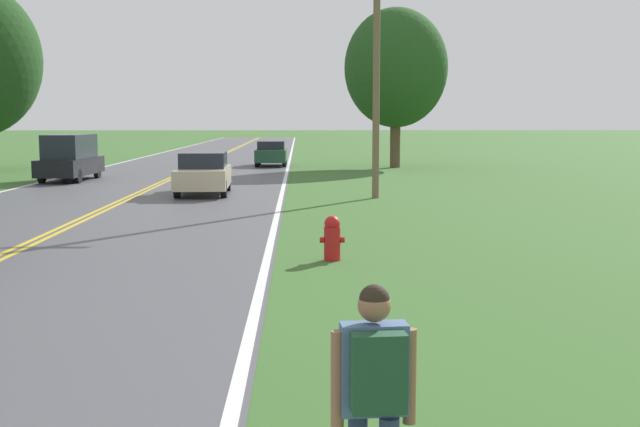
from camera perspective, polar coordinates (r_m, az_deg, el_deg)
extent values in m
cube|color=#4C6B93|center=(5.30, 3.85, -10.95)|extent=(0.45, 0.21, 0.60)
sphere|color=#936647|center=(5.19, 3.88, -6.53)|extent=(0.22, 0.22, 0.22)
sphere|color=#2D2319|center=(5.18, 3.89, -6.13)|extent=(0.20, 0.20, 0.20)
cylinder|color=#936647|center=(5.29, 1.24, -11.67)|extent=(0.09, 0.09, 0.63)
cylinder|color=#936647|center=(5.37, 6.40, -11.44)|extent=(0.09, 0.09, 0.63)
cube|color=#1E472D|center=(5.13, 4.19, -11.21)|extent=(0.36, 0.19, 0.50)
cylinder|color=red|center=(15.45, 0.87, -2.16)|extent=(0.32, 0.32, 0.65)
sphere|color=red|center=(15.39, 0.87, -0.72)|extent=(0.30, 0.30, 0.30)
cylinder|color=red|center=(15.44, 1.61, -1.89)|extent=(0.08, 0.11, 0.11)
cylinder|color=red|center=(15.43, 0.13, -1.89)|extent=(0.08, 0.11, 0.11)
cylinder|color=brown|center=(27.72, 4.03, 10.40)|extent=(0.24, 0.24, 9.00)
cylinder|color=brown|center=(45.52, 5.37, 5.24)|extent=(0.58, 0.58, 3.12)
ellipsoid|color=#234C1E|center=(45.59, 5.42, 10.28)|extent=(5.76, 5.76, 6.63)
cylinder|color=black|center=(27.90, -6.86, 1.76)|extent=(0.22, 0.65, 0.64)
cylinder|color=black|center=(28.04, -10.13, 1.72)|extent=(0.22, 0.65, 0.64)
cylinder|color=black|center=(30.53, -6.58, 2.18)|extent=(0.22, 0.65, 0.64)
cylinder|color=black|center=(30.65, -9.57, 2.15)|extent=(0.22, 0.65, 0.64)
cube|color=#C1B28E|center=(29.24, -8.29, 2.57)|extent=(1.96, 4.32, 0.69)
cube|color=#1E232D|center=(29.38, -8.28, 3.81)|extent=(1.67, 2.40, 0.55)
cylinder|color=black|center=(38.81, -17.73, 2.85)|extent=(0.22, 0.62, 0.62)
cylinder|color=black|center=(38.36, -15.55, 2.88)|extent=(0.22, 0.62, 0.62)
cylinder|color=black|center=(35.99, -19.18, 2.52)|extent=(0.22, 0.62, 0.62)
cylinder|color=black|center=(35.51, -16.84, 2.55)|extent=(0.22, 0.62, 0.62)
cube|color=black|center=(37.14, -17.32, 3.22)|extent=(1.87, 4.85, 0.73)
cube|color=#1E232D|center=(37.10, -17.37, 4.58)|extent=(1.62, 3.40, 1.04)
cylinder|color=black|center=(45.53, -2.57, 3.68)|extent=(0.20, 0.61, 0.61)
cylinder|color=black|center=(45.59, -4.51, 3.67)|extent=(0.20, 0.61, 0.61)
cylinder|color=black|center=(47.97, -2.50, 3.84)|extent=(0.20, 0.61, 0.61)
cylinder|color=black|center=(48.03, -4.34, 3.83)|extent=(0.20, 0.61, 0.61)
cube|color=#1E472D|center=(46.76, -3.48, 4.16)|extent=(1.77, 3.96, 0.71)
cube|color=#1E232D|center=(46.89, -3.48, 4.89)|extent=(1.55, 2.18, 0.47)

